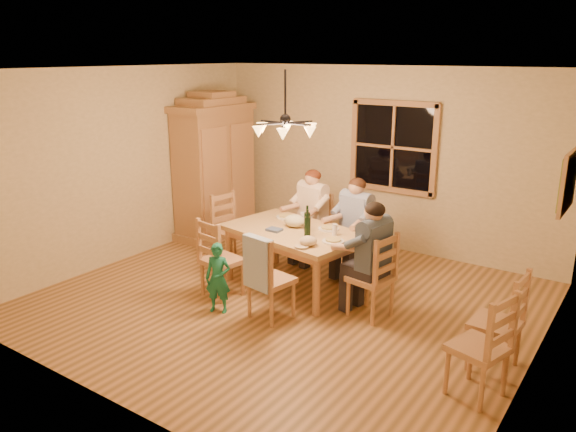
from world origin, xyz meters
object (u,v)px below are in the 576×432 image
Objects in this scene: armoire at (215,171)px; adult_slate_man at (372,245)px; chair_near_right at (271,292)px; wine_bottle_a at (307,219)px; dining_table at (294,237)px; chair_end_right at (370,291)px; chair_far_right at (354,254)px; chair_end_left at (233,242)px; adult_plaid_man at (356,215)px; wine_bottle_b at (307,223)px; chandelier at (285,128)px; chair_near_left at (222,272)px; adult_woman at (312,205)px; chair_spare_front at (477,364)px; child at (218,278)px; chair_spare_back at (494,339)px; chair_far_left at (311,241)px.

armoire reaches higher than adult_slate_man.
wine_bottle_a is at bearing 106.22° from chair_near_right.
chair_end_right reaches higher than dining_table.
chair_far_right is 1.73m from chair_end_left.
adult_plaid_man is (0.47, 0.74, 0.18)m from dining_table.
chair_far_right and chair_end_left have the same top height.
wine_bottle_b is at bearing 88.10° from chair_far_right.
dining_table is 0.33m from wine_bottle_a.
chair_end_left is at bearing -39.12° from armoire.
adult_slate_man is at bearing -20.53° from armoire.
chandelier is at bearing 85.75° from adult_plaid_man.
chair_end_left is (-0.61, 0.93, 0.00)m from chair_near_left.
chair_near_right is 3.00× the size of wine_bottle_a.
adult_woman is 0.88× the size of chair_spare_front.
adult_woman is at bearing 63.43° from adult_slate_man.
adult_plaid_man is 2.04m from child.
wine_bottle_a reaches higher than dining_table.
chair_spare_back is at bearing -11.68° from dining_table.
chair_far_left is 1.21× the size of child.
chair_spare_back is (2.91, -1.41, -0.54)m from adult_woman.
chair_spare_front is (4.87, -2.15, -0.75)m from armoire.
chandelier is 2.33× the size of wine_bottle_a.
adult_plaid_man is at bearing 68.73° from wine_bottle_a.
armoire reaches higher than chair_far_right.
adult_plaid_man reaches higher than chair_spare_back.
wine_bottle_a is 0.33× the size of chair_spare_front.
chair_far_left and chair_far_right have the same top height.
adult_plaid_man and adult_slate_man have the same top height.
child is 0.83× the size of chair_spare_front.
chair_far_right is at bearing -180.00° from chair_far_left.
chair_spare_front is (1.45, -0.87, -0.54)m from adult_slate_man.
chair_far_left is (-0.28, 0.87, -0.35)m from dining_table.
adult_woman is (-0.00, 0.00, 0.54)m from chair_far_left.
chair_spare_back is at bearing -93.28° from chair_end_right.
adult_plaid_man is at bearing -180.00° from adult_woman.
adult_slate_man is (-0.00, 0.00, 0.54)m from chair_end_right.
adult_plaid_man reaches higher than chair_far_left.
chair_near_left is at bearing 90.00° from chair_far_left.
chair_near_right and chair_spare_back have the same top height.
chandelier is 1.73m from adult_plaid_man.
chair_near_left is 0.86m from chair_near_right.
dining_table is at bearing 90.00° from chair_end_left.
chair_end_right is at bearing -12.50° from wine_bottle_a.
chair_end_right is at bearing 136.64° from adult_plaid_man.
adult_woman reaches higher than wine_bottle_a.
dining_table is at bearing 154.72° from wine_bottle_b.
chair_spare_front is at bearing -176.85° from chair_spare_back.
chandelier is at bearing 112.69° from adult_slate_man.
chair_far_right is at bearing 46.64° from adult_slate_man.
adult_plaid_man is at bearing 65.60° from chair_spare_front.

